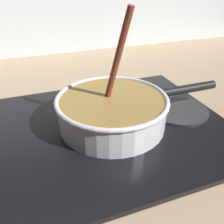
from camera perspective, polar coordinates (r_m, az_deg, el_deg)
name	(u,v)px	position (r m, az deg, el deg)	size (l,w,h in m)	color
ground	(82,174)	(0.51, -7.11, -14.55)	(2.40, 1.60, 0.04)	#9E8466
hob_plate	(112,126)	(0.59, 0.00, -3.41)	(0.56, 0.48, 0.01)	black
burner_ring	(112,123)	(0.59, 0.00, -2.60)	(0.18, 0.18, 0.01)	#592D0C
spare_burner	(178,110)	(0.67, 15.55, 0.53)	(0.16, 0.16, 0.01)	#262628
cooking_pan	(113,110)	(0.57, 0.18, 0.51)	(0.42, 0.27, 0.27)	silver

